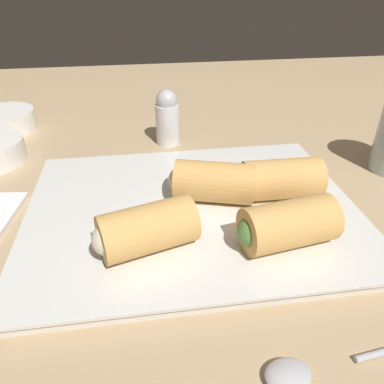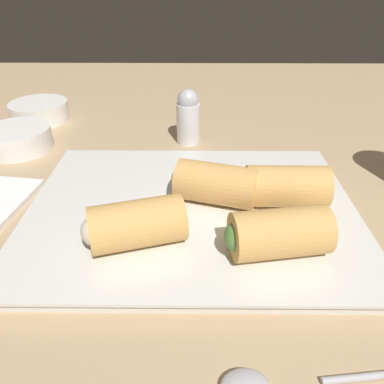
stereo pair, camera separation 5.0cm
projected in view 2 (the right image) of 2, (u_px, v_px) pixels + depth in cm
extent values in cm
cube|color=tan|center=(226.00, 235.00, 38.60)|extent=(180.00, 140.00, 2.00)
cube|color=silver|center=(192.00, 213.00, 39.21)|extent=(32.36, 25.15, 1.20)
cube|color=silver|center=(192.00, 207.00, 38.81)|extent=(33.66, 26.15, 0.30)
cylinder|color=#DBA356|center=(216.00, 184.00, 38.36)|extent=(9.05, 6.40, 4.27)
sphere|color=beige|center=(184.00, 179.00, 39.21)|extent=(2.77, 2.77, 2.77)
cylinder|color=#DBA356|center=(137.00, 224.00, 32.60)|extent=(9.06, 6.41, 4.27)
sphere|color=beige|center=(97.00, 231.00, 31.79)|extent=(2.77, 2.77, 2.77)
cylinder|color=#DBA356|center=(280.00, 233.00, 31.50)|extent=(8.76, 5.53, 4.27)
sphere|color=#56843D|center=(240.00, 237.00, 31.05)|extent=(2.77, 2.77, 2.77)
cylinder|color=#DBA356|center=(287.00, 186.00, 37.94)|extent=(8.22, 4.35, 4.27)
sphere|color=#56843D|center=(252.00, 186.00, 38.00)|extent=(2.77, 2.77, 2.77)
cylinder|color=white|center=(17.00, 139.00, 53.01)|extent=(9.41, 9.41, 3.06)
cylinder|color=maroon|center=(15.00, 130.00, 52.34)|extent=(7.71, 7.71, 0.55)
cylinder|color=white|center=(39.00, 111.00, 62.51)|extent=(9.41, 9.41, 3.06)
cylinder|color=maroon|center=(38.00, 104.00, 61.84)|extent=(7.71, 7.71, 0.55)
cylinder|color=silver|center=(188.00, 123.00, 54.23)|extent=(3.42, 3.42, 5.84)
sphere|color=#B7B7BC|center=(188.00, 100.00, 52.36)|extent=(3.08, 3.08, 3.08)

